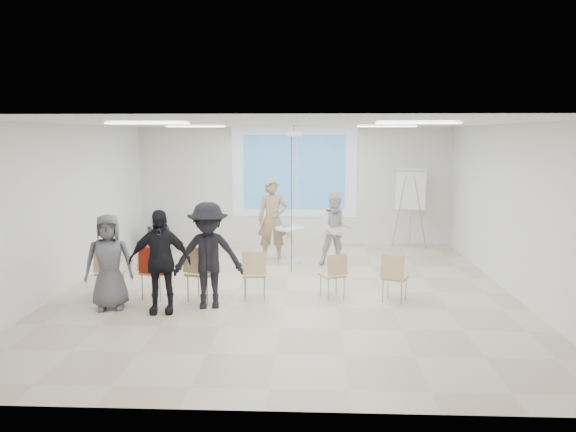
{
  "coord_description": "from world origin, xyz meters",
  "views": [
    {
      "loc": [
        0.46,
        -9.88,
        2.8
      ],
      "look_at": [
        0.0,
        0.8,
        1.25
      ],
      "focal_mm": 35.0,
      "sensor_mm": 36.0,
      "label": 1
    }
  ],
  "objects_px": {
    "player_left": "(273,214)",
    "pedestal_table": "(290,242)",
    "chair_left_mid": "(154,268)",
    "chair_right_inner": "(334,272)",
    "laptop": "(203,271)",
    "chair_right_far": "(394,274)",
    "audience_outer": "(109,256)",
    "chair_center": "(255,271)",
    "av_cart": "(159,235)",
    "audience_mid": "(208,249)",
    "player_right": "(336,225)",
    "chair_far_left": "(108,270)",
    "audience_left": "(160,254)",
    "chair_left_inner": "(200,269)",
    "flipchart_easel": "(411,190)"
  },
  "relations": [
    {
      "from": "chair_right_inner",
      "to": "audience_left",
      "type": "distance_m",
      "value": 2.95
    },
    {
      "from": "chair_far_left",
      "to": "chair_right_far",
      "type": "height_order",
      "value": "chair_far_left"
    },
    {
      "from": "pedestal_table",
      "to": "chair_far_left",
      "type": "height_order",
      "value": "chair_far_left"
    },
    {
      "from": "player_right",
      "to": "chair_center",
      "type": "relative_size",
      "value": 2.02
    },
    {
      "from": "player_right",
      "to": "audience_outer",
      "type": "xyz_separation_m",
      "value": [
        -3.79,
        -3.25,
        -0.01
      ]
    },
    {
      "from": "audience_outer",
      "to": "av_cart",
      "type": "relative_size",
      "value": 2.29
    },
    {
      "from": "chair_far_left",
      "to": "chair_right_far",
      "type": "bearing_deg",
      "value": 9.76
    },
    {
      "from": "audience_outer",
      "to": "flipchart_easel",
      "type": "height_order",
      "value": "flipchart_easel"
    },
    {
      "from": "chair_right_inner",
      "to": "audience_left",
      "type": "bearing_deg",
      "value": 172.86
    },
    {
      "from": "audience_left",
      "to": "flipchart_easel",
      "type": "relative_size",
      "value": 0.95
    },
    {
      "from": "pedestal_table",
      "to": "av_cart",
      "type": "relative_size",
      "value": 1.07
    },
    {
      "from": "player_left",
      "to": "pedestal_table",
      "type": "bearing_deg",
      "value": -38.35
    },
    {
      "from": "av_cart",
      "to": "pedestal_table",
      "type": "bearing_deg",
      "value": -42.09
    },
    {
      "from": "chair_left_mid",
      "to": "chair_right_inner",
      "type": "distance_m",
      "value": 3.08
    },
    {
      "from": "chair_left_mid",
      "to": "audience_mid",
      "type": "xyz_separation_m",
      "value": [
        1.02,
        -0.4,
        0.43
      ]
    },
    {
      "from": "chair_left_mid",
      "to": "laptop",
      "type": "bearing_deg",
      "value": 16.14
    },
    {
      "from": "audience_mid",
      "to": "av_cart",
      "type": "xyz_separation_m",
      "value": [
        -2.13,
        4.71,
        -0.63
      ]
    },
    {
      "from": "pedestal_table",
      "to": "audience_outer",
      "type": "relative_size",
      "value": 0.47
    },
    {
      "from": "player_right",
      "to": "audience_left",
      "type": "relative_size",
      "value": 0.92
    },
    {
      "from": "chair_center",
      "to": "audience_mid",
      "type": "xyz_separation_m",
      "value": [
        -0.7,
        -0.43,
        0.47
      ]
    },
    {
      "from": "chair_far_left",
      "to": "audience_left",
      "type": "distance_m",
      "value": 1.45
    },
    {
      "from": "player_right",
      "to": "chair_left_inner",
      "type": "distance_m",
      "value": 3.73
    },
    {
      "from": "audience_outer",
      "to": "audience_left",
      "type": "bearing_deg",
      "value": -24.8
    },
    {
      "from": "pedestal_table",
      "to": "chair_right_inner",
      "type": "distance_m",
      "value": 2.89
    },
    {
      "from": "chair_left_inner",
      "to": "audience_mid",
      "type": "bearing_deg",
      "value": -36.46
    },
    {
      "from": "audience_left",
      "to": "chair_left_mid",
      "type": "bearing_deg",
      "value": 108.31
    },
    {
      "from": "chair_left_mid",
      "to": "av_cart",
      "type": "relative_size",
      "value": 1.23
    },
    {
      "from": "player_left",
      "to": "laptop",
      "type": "bearing_deg",
      "value": -113.58
    },
    {
      "from": "player_right",
      "to": "av_cart",
      "type": "relative_size",
      "value": 2.31
    },
    {
      "from": "chair_left_mid",
      "to": "chair_right_inner",
      "type": "bearing_deg",
      "value": 20.79
    },
    {
      "from": "player_right",
      "to": "av_cart",
      "type": "bearing_deg",
      "value": 150.72
    },
    {
      "from": "player_right",
      "to": "flipchart_easel",
      "type": "height_order",
      "value": "flipchart_easel"
    },
    {
      "from": "chair_far_left",
      "to": "chair_center",
      "type": "xyz_separation_m",
      "value": [
        2.55,
        -0.07,
        0.02
      ]
    },
    {
      "from": "chair_right_far",
      "to": "audience_outer",
      "type": "xyz_separation_m",
      "value": [
        -4.64,
        -0.52,
        0.38
      ]
    },
    {
      "from": "audience_mid",
      "to": "audience_outer",
      "type": "height_order",
      "value": "audience_mid"
    },
    {
      "from": "chair_right_inner",
      "to": "audience_outer",
      "type": "xyz_separation_m",
      "value": [
        -3.65,
        -0.71,
        0.4
      ]
    },
    {
      "from": "laptop",
      "to": "audience_left",
      "type": "xyz_separation_m",
      "value": [
        -0.54,
        -0.66,
        0.43
      ]
    },
    {
      "from": "chair_far_left",
      "to": "chair_right_inner",
      "type": "height_order",
      "value": "chair_far_left"
    },
    {
      "from": "pedestal_table",
      "to": "player_right",
      "type": "height_order",
      "value": "player_right"
    },
    {
      "from": "audience_outer",
      "to": "flipchart_easel",
      "type": "bearing_deg",
      "value": 27.25
    },
    {
      "from": "player_left",
      "to": "av_cart",
      "type": "xyz_separation_m",
      "value": [
        -2.92,
        1.14,
        -0.69
      ]
    },
    {
      "from": "chair_left_mid",
      "to": "chair_center",
      "type": "bearing_deg",
      "value": 18.42
    },
    {
      "from": "chair_right_far",
      "to": "audience_outer",
      "type": "relative_size",
      "value": 0.48
    },
    {
      "from": "player_right",
      "to": "chair_center",
      "type": "height_order",
      "value": "player_right"
    },
    {
      "from": "laptop",
      "to": "audience_mid",
      "type": "relative_size",
      "value": 0.18
    },
    {
      "from": "audience_mid",
      "to": "audience_outer",
      "type": "xyz_separation_m",
      "value": [
        -1.59,
        -0.13,
        -0.11
      ]
    },
    {
      "from": "chair_center",
      "to": "chair_right_inner",
      "type": "distance_m",
      "value": 1.36
    },
    {
      "from": "audience_outer",
      "to": "av_cart",
      "type": "bearing_deg",
      "value": 81.55
    },
    {
      "from": "chair_left_mid",
      "to": "audience_outer",
      "type": "distance_m",
      "value": 0.84
    },
    {
      "from": "audience_mid",
      "to": "av_cart",
      "type": "distance_m",
      "value": 5.21
    }
  ]
}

